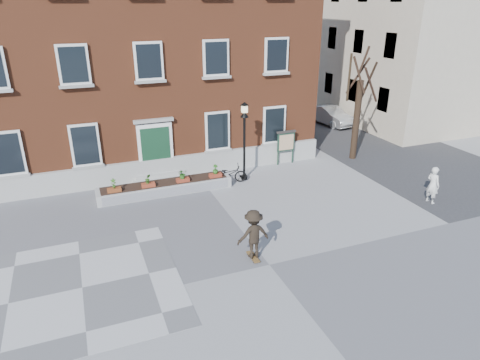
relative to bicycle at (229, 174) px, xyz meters
name	(u,v)px	position (x,y,z in m)	size (l,w,h in m)	color
ground	(269,265)	(-1.20, -7.26, -0.46)	(100.00, 100.00, 0.00)	gray
checker_patch	(82,288)	(-7.20, -6.26, -0.45)	(6.00, 6.00, 0.01)	#5F5F61
bicycle	(229,174)	(0.00, 0.00, 0.00)	(0.61, 1.74, 0.91)	black
parked_car	(329,115)	(10.52, 7.53, 0.21)	(1.41, 4.03, 1.33)	silver
bystander	(433,185)	(7.56, -5.43, 0.39)	(0.62, 0.40, 1.69)	silver
brick_building	(131,41)	(-3.20, 6.72, 5.85)	(18.40, 10.85, 12.60)	brown
planter_assembly	(165,187)	(-3.19, -0.08, -0.15)	(6.20, 1.12, 1.15)	#B3B3AF
bare_tree	(358,110)	(7.81, 0.75, 2.33)	(1.83, 1.83, 6.16)	#302015
side_street	(368,18)	(16.79, 12.52, 6.57)	(15.20, 36.00, 14.50)	#3A3A3D
lamp_post	(244,131)	(0.85, 0.10, 2.08)	(0.40, 0.40, 3.93)	black
notice_board	(286,142)	(3.79, 1.34, 0.81)	(1.10, 0.16, 1.87)	#172F1F
skateboarder	(253,234)	(-1.56, -6.68, 0.50)	(1.16, 0.78, 1.85)	brown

